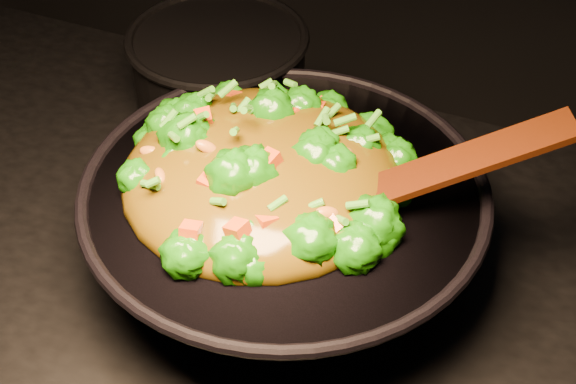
% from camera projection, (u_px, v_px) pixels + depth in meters
% --- Properties ---
extents(wok, '(0.56, 0.56, 0.12)m').
position_uv_depth(wok, '(285.00, 227.00, 0.91)').
color(wok, black).
rests_on(wok, stovetop).
extents(stir_fry, '(0.40, 0.40, 0.11)m').
position_uv_depth(stir_fry, '(261.00, 143.00, 0.84)').
color(stir_fry, '#1B7208').
rests_on(stir_fry, wok).
extents(spatula, '(0.27, 0.17, 0.12)m').
position_uv_depth(spatula, '(431.00, 173.00, 0.81)').
color(spatula, '#371A08').
rests_on(spatula, wok).
extents(back_pot, '(0.31, 0.31, 0.14)m').
position_uv_depth(back_pot, '(220.00, 76.00, 1.12)').
color(back_pot, black).
rests_on(back_pot, stovetop).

